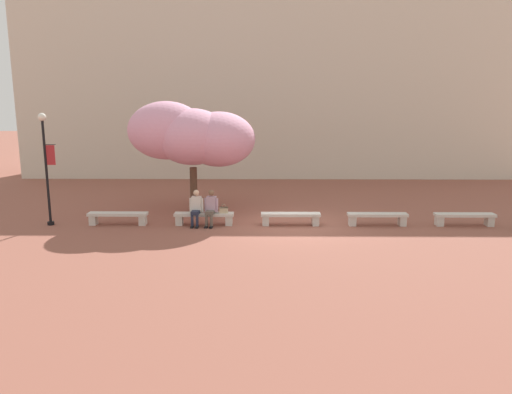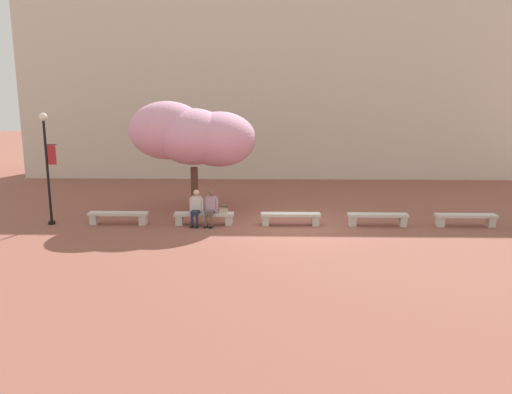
{
  "view_description": "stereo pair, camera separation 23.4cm",
  "coord_description": "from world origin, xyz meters",
  "px_view_note": "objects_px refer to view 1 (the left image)",
  "views": [
    {
      "loc": [
        -1.05,
        -17.52,
        4.58
      ],
      "look_at": [
        -1.25,
        0.2,
        1.0
      ],
      "focal_mm": 35.0,
      "sensor_mm": 36.0,
      "label": 1
    },
    {
      "loc": [
        -0.82,
        -17.51,
        4.58
      ],
      "look_at": [
        -1.25,
        0.2,
        1.0
      ],
      "focal_mm": 35.0,
      "sensor_mm": 36.0,
      "label": 2
    }
  ],
  "objects_px": {
    "stone_bench_near_west": "(204,217)",
    "handbag": "(224,210)",
    "stone_bench_center": "(291,217)",
    "person_seated_left": "(196,206)",
    "person_seated_right": "(211,207)",
    "cherry_tree_main": "(193,136)",
    "lamp_post_with_banner": "(46,159)",
    "stone_bench_east_end": "(465,217)",
    "stone_bench_west_end": "(118,216)",
    "stone_bench_near_east": "(377,217)"
  },
  "relations": [
    {
      "from": "stone_bench_west_end",
      "to": "person_seated_left",
      "type": "height_order",
      "value": "person_seated_left"
    },
    {
      "from": "stone_bench_near_east",
      "to": "person_seated_right",
      "type": "distance_m",
      "value": 6.02
    },
    {
      "from": "stone_bench_east_end",
      "to": "person_seated_right",
      "type": "xyz_separation_m",
      "value": [
        -9.14,
        -0.05,
        0.39
      ]
    },
    {
      "from": "stone_bench_west_end",
      "to": "cherry_tree_main",
      "type": "bearing_deg",
      "value": 44.31
    },
    {
      "from": "stone_bench_west_end",
      "to": "lamp_post_with_banner",
      "type": "bearing_deg",
      "value": -178.89
    },
    {
      "from": "stone_bench_near_west",
      "to": "stone_bench_east_end",
      "type": "bearing_deg",
      "value": 0.0
    },
    {
      "from": "stone_bench_east_end",
      "to": "stone_bench_near_east",
      "type": "bearing_deg",
      "value": 180.0
    },
    {
      "from": "stone_bench_west_end",
      "to": "handbag",
      "type": "relative_size",
      "value": 6.32
    },
    {
      "from": "stone_bench_west_end",
      "to": "person_seated_left",
      "type": "xyz_separation_m",
      "value": [
        2.86,
        -0.05,
        0.39
      ]
    },
    {
      "from": "stone_bench_near_east",
      "to": "cherry_tree_main",
      "type": "height_order",
      "value": "cherry_tree_main"
    },
    {
      "from": "stone_bench_near_west",
      "to": "stone_bench_east_end",
      "type": "height_order",
      "value": "same"
    },
    {
      "from": "stone_bench_near_east",
      "to": "person_seated_right",
      "type": "xyz_separation_m",
      "value": [
        -6.01,
        -0.05,
        0.39
      ]
    },
    {
      "from": "stone_bench_west_end",
      "to": "cherry_tree_main",
      "type": "height_order",
      "value": "cherry_tree_main"
    },
    {
      "from": "stone_bench_center",
      "to": "person_seated_left",
      "type": "distance_m",
      "value": 3.43
    },
    {
      "from": "handbag",
      "to": "cherry_tree_main",
      "type": "height_order",
      "value": "cherry_tree_main"
    },
    {
      "from": "person_seated_right",
      "to": "lamp_post_with_banner",
      "type": "height_order",
      "value": "lamp_post_with_banner"
    },
    {
      "from": "stone_bench_near_west",
      "to": "person_seated_left",
      "type": "height_order",
      "value": "person_seated_left"
    },
    {
      "from": "stone_bench_near_west",
      "to": "person_seated_right",
      "type": "xyz_separation_m",
      "value": [
        0.26,
        -0.05,
        0.39
      ]
    },
    {
      "from": "stone_bench_center",
      "to": "lamp_post_with_banner",
      "type": "xyz_separation_m",
      "value": [
        -8.7,
        -0.05,
        2.1
      ]
    },
    {
      "from": "stone_bench_west_end",
      "to": "stone_bench_center",
      "type": "xyz_separation_m",
      "value": [
        6.26,
        0.0,
        0.0
      ]
    },
    {
      "from": "lamp_post_with_banner",
      "to": "person_seated_left",
      "type": "bearing_deg",
      "value": -0.07
    },
    {
      "from": "stone_bench_near_east",
      "to": "stone_bench_east_end",
      "type": "height_order",
      "value": "same"
    },
    {
      "from": "stone_bench_west_end",
      "to": "cherry_tree_main",
      "type": "xyz_separation_m",
      "value": [
        2.49,
        2.43,
        2.73
      ]
    },
    {
      "from": "cherry_tree_main",
      "to": "stone_bench_near_east",
      "type": "bearing_deg",
      "value": -19.35
    },
    {
      "from": "person_seated_left",
      "to": "cherry_tree_main",
      "type": "height_order",
      "value": "cherry_tree_main"
    },
    {
      "from": "stone_bench_west_end",
      "to": "stone_bench_near_west",
      "type": "distance_m",
      "value": 3.13
    },
    {
      "from": "stone_bench_near_east",
      "to": "stone_bench_near_west",
      "type": "bearing_deg",
      "value": 180.0
    },
    {
      "from": "handbag",
      "to": "cherry_tree_main",
      "type": "xyz_separation_m",
      "value": [
        -1.36,
        2.45,
        2.46
      ]
    },
    {
      "from": "cherry_tree_main",
      "to": "lamp_post_with_banner",
      "type": "xyz_separation_m",
      "value": [
        -4.92,
        -2.47,
        -0.63
      ]
    },
    {
      "from": "person_seated_left",
      "to": "person_seated_right",
      "type": "xyz_separation_m",
      "value": [
        0.53,
        0.0,
        0.0
      ]
    },
    {
      "from": "stone_bench_center",
      "to": "lamp_post_with_banner",
      "type": "bearing_deg",
      "value": -179.69
    },
    {
      "from": "stone_bench_east_end",
      "to": "person_seated_left",
      "type": "distance_m",
      "value": 9.68
    },
    {
      "from": "person_seated_left",
      "to": "cherry_tree_main",
      "type": "xyz_separation_m",
      "value": [
        -0.37,
        2.48,
        2.34
      ]
    },
    {
      "from": "stone_bench_near_east",
      "to": "cherry_tree_main",
      "type": "relative_size",
      "value": 0.42
    },
    {
      "from": "stone_bench_west_end",
      "to": "cherry_tree_main",
      "type": "distance_m",
      "value": 4.42
    },
    {
      "from": "person_seated_left",
      "to": "lamp_post_with_banner",
      "type": "bearing_deg",
      "value": 179.93
    },
    {
      "from": "cherry_tree_main",
      "to": "stone_bench_near_west",
      "type": "bearing_deg",
      "value": -75.1
    },
    {
      "from": "stone_bench_west_end",
      "to": "stone_bench_center",
      "type": "relative_size",
      "value": 1.0
    },
    {
      "from": "stone_bench_near_east",
      "to": "handbag",
      "type": "height_order",
      "value": "handbag"
    },
    {
      "from": "stone_bench_center",
      "to": "cherry_tree_main",
      "type": "height_order",
      "value": "cherry_tree_main"
    },
    {
      "from": "stone_bench_center",
      "to": "person_seated_left",
      "type": "relative_size",
      "value": 1.66
    },
    {
      "from": "stone_bench_near_east",
      "to": "person_seated_right",
      "type": "height_order",
      "value": "person_seated_right"
    },
    {
      "from": "stone_bench_near_east",
      "to": "person_seated_left",
      "type": "bearing_deg",
      "value": -179.53
    },
    {
      "from": "person_seated_right",
      "to": "handbag",
      "type": "bearing_deg",
      "value": 4.22
    },
    {
      "from": "stone_bench_near_east",
      "to": "handbag",
      "type": "bearing_deg",
      "value": -179.81
    },
    {
      "from": "person_seated_right",
      "to": "cherry_tree_main",
      "type": "relative_size",
      "value": 0.25
    },
    {
      "from": "stone_bench_near_west",
      "to": "handbag",
      "type": "height_order",
      "value": "handbag"
    },
    {
      "from": "lamp_post_with_banner",
      "to": "stone_bench_near_west",
      "type": "bearing_deg",
      "value": 0.48
    },
    {
      "from": "stone_bench_center",
      "to": "stone_bench_east_end",
      "type": "distance_m",
      "value": 6.26
    },
    {
      "from": "stone_bench_near_east",
      "to": "handbag",
      "type": "relative_size",
      "value": 6.32
    }
  ]
}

